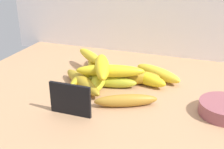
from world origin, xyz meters
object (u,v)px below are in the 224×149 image
object	(u,v)px
chalkboard_sign	(70,101)
banana_4	(144,78)
banana_7	(132,78)
banana_5	(100,78)
banana_2	(88,73)
banana_9	(158,73)
banana_12	(110,71)
banana_1	(127,101)
banana_11	(91,56)
banana_6	(111,82)
banana_10	(102,66)
banana_0	(93,66)
banana_3	(111,72)
banana_8	(82,82)

from	to	relation	value
chalkboard_sign	banana_4	xyz separation A→B (cm)	(12.91, 24.12, -1.82)
banana_7	banana_5	bearing A→B (deg)	-159.10
banana_2	banana_9	xyz separation A→B (cm)	(21.27, 7.49, 0.10)
banana_7	banana_12	bearing A→B (deg)	-140.92
banana_1	banana_11	size ratio (longest dim) A/B	1.01
banana_6	banana_11	distance (cm)	15.35
banana_10	banana_12	xyz separation A→B (cm)	(2.56, 0.10, -1.10)
banana_2	banana_7	world-z (taller)	banana_7
chalkboard_sign	banana_10	bearing A→B (deg)	85.39
banana_10	banana_6	bearing A→B (deg)	8.72
banana_5	banana_6	bearing A→B (deg)	-9.01
banana_0	banana_6	world-z (taller)	same
banana_0	banana_11	distance (cm)	3.54
banana_7	chalkboard_sign	bearing A→B (deg)	-113.10
banana_0	banana_4	world-z (taller)	banana_4
banana_6	banana_7	bearing A→B (deg)	38.12
banana_9	banana_12	world-z (taller)	banana_12
banana_7	banana_9	distance (cm)	9.23
banana_10	banana_4	bearing A→B (deg)	28.13
banana_2	banana_5	bearing A→B (deg)	-26.91
banana_0	banana_11	size ratio (longest dim) A/B	1.16
banana_3	banana_4	world-z (taller)	banana_4
banana_1	banana_3	distance (cm)	20.17
banana_7	banana_8	distance (cm)	15.58
banana_6	banana_2	bearing A→B (deg)	160.53
banana_2	banana_12	size ratio (longest dim) A/B	1.02
banana_4	banana_12	xyz separation A→B (cm)	(-8.90, -6.03, 3.40)
banana_1	banana_9	world-z (taller)	banana_9
banana_2	banana_11	xyz separation A→B (cm)	(-1.83, 6.82, 3.29)
banana_0	banana_6	size ratio (longest dim) A/B	1.25
banana_1	banana_5	world-z (taller)	banana_5
banana_3	banana_9	world-z (taller)	banana_9
chalkboard_sign	banana_12	bearing A→B (deg)	77.51
banana_0	banana_10	size ratio (longest dim) A/B	1.05
chalkboard_sign	banana_7	xyz separation A→B (cm)	(9.69, 22.70, -1.68)
banana_3	banana_5	distance (cm)	6.77
banana_4	banana_10	xyz separation A→B (cm)	(-11.46, -6.13, 4.50)
banana_2	banana_9	world-z (taller)	banana_9
banana_2	banana_8	bearing A→B (deg)	-79.93
banana_5	banana_6	size ratio (longest dim) A/B	1.21
banana_5	banana_12	distance (cm)	5.13
banana_10	banana_12	size ratio (longest dim) A/B	0.91
banana_11	banana_2	bearing A→B (deg)	-74.94
chalkboard_sign	banana_10	xyz separation A→B (cm)	(1.45, 17.99, 2.68)
banana_2	banana_8	size ratio (longest dim) A/B	1.03
banana_1	banana_2	distance (cm)	21.54
banana_2	banana_6	size ratio (longest dim) A/B	1.34
banana_9	banana_12	xyz separation A→B (cm)	(-12.26, -11.07, 3.42)
banana_6	banana_9	world-z (taller)	banana_9
banana_7	banana_11	bearing A→B (deg)	160.69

